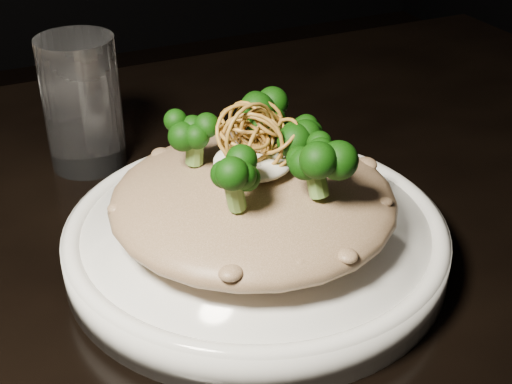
# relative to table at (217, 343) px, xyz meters

# --- Properties ---
(table) EXTENTS (1.10, 0.80, 0.75)m
(table) POSITION_rel_table_xyz_m (0.00, 0.00, 0.00)
(table) COLOR black
(table) RESTS_ON ground
(plate) EXTENTS (0.27, 0.27, 0.03)m
(plate) POSITION_rel_table_xyz_m (0.03, -0.01, 0.10)
(plate) COLOR white
(plate) RESTS_ON table
(risotto) EXTENTS (0.20, 0.20, 0.04)m
(risotto) POSITION_rel_table_xyz_m (0.03, -0.01, 0.13)
(risotto) COLOR brown
(risotto) RESTS_ON plate
(broccoli) EXTENTS (0.12, 0.12, 0.05)m
(broccoli) POSITION_rel_table_xyz_m (0.02, -0.02, 0.18)
(broccoli) COLOR black
(broccoli) RESTS_ON risotto
(cheese) EXTENTS (0.05, 0.05, 0.02)m
(cheese) POSITION_rel_table_xyz_m (0.03, -0.01, 0.16)
(cheese) COLOR white
(cheese) RESTS_ON risotto
(shallots) EXTENTS (0.05, 0.05, 0.03)m
(shallots) POSITION_rel_table_xyz_m (0.03, -0.01, 0.19)
(shallots) COLOR brown
(shallots) RESTS_ON cheese
(drinking_glass) EXTENTS (0.07, 0.07, 0.12)m
(drinking_glass) POSITION_rel_table_xyz_m (-0.05, 0.18, 0.14)
(drinking_glass) COLOR white
(drinking_glass) RESTS_ON table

